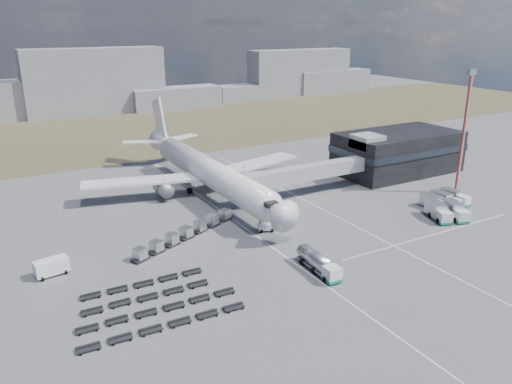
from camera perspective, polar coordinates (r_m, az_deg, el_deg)
ground at (r=83.05m, az=3.62°, el=-6.45°), size 420.00×420.00×0.00m
grass_strip at (r=180.95m, az=-15.93°, el=6.84°), size 420.00×90.00×0.01m
lane_markings at (r=90.50m, az=7.78°, el=-4.38°), size 47.12×110.00×0.01m
terminal at (r=128.00m, az=15.84°, el=4.49°), size 30.40×16.40×11.00m
jet_bridge at (r=105.41m, az=4.85°, el=2.03°), size 30.30×3.80×7.05m
airliner at (r=107.91m, az=-5.77°, el=2.53°), size 51.59×64.53×17.62m
skyline at (r=220.27m, az=-18.00°, el=10.98°), size 305.92×26.62×25.81m
fuel_tanker at (r=75.48m, az=7.19°, el=-8.06°), size 2.76×9.18×2.93m
pushback_tug at (r=89.23m, az=1.13°, el=-4.09°), size 3.21×2.45×1.33m
utility_van at (r=80.01m, az=-22.34°, el=-7.98°), size 5.03×2.86×2.50m
catering_truck at (r=113.14m, az=-2.94°, el=1.44°), size 3.84×7.26×3.17m
service_trucks_near at (r=101.05m, az=20.98°, el=-2.07°), size 7.91×8.56×2.80m
service_trucks_far at (r=107.81m, az=20.79°, el=-0.83°), size 8.63×6.67×2.55m
uld_row at (r=86.96m, az=-7.96°, el=-4.60°), size 22.34×11.48×1.84m
baggage_dollies at (r=68.48m, az=-11.76°, el=-12.43°), size 22.15×13.58×0.66m
floodlight_mast at (r=114.36m, az=22.65°, el=6.22°), size 2.51×2.04×26.44m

